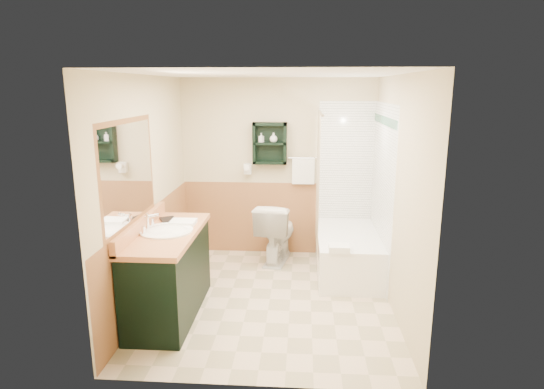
# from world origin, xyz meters

# --- Properties ---
(floor) EXTENTS (3.00, 3.00, 0.00)m
(floor) POSITION_xyz_m (0.00, 0.00, 0.00)
(floor) COLOR beige
(floor) RESTS_ON ground
(back_wall) EXTENTS (2.60, 0.04, 2.40)m
(back_wall) POSITION_xyz_m (0.00, 1.52, 1.20)
(back_wall) COLOR beige
(back_wall) RESTS_ON ground
(left_wall) EXTENTS (0.04, 3.00, 2.40)m
(left_wall) POSITION_xyz_m (-1.32, 0.00, 1.20)
(left_wall) COLOR beige
(left_wall) RESTS_ON ground
(right_wall) EXTENTS (0.04, 3.00, 2.40)m
(right_wall) POSITION_xyz_m (1.32, 0.00, 1.20)
(right_wall) COLOR beige
(right_wall) RESTS_ON ground
(ceiling) EXTENTS (2.60, 3.00, 0.04)m
(ceiling) POSITION_xyz_m (0.00, 0.00, 2.42)
(ceiling) COLOR white
(ceiling) RESTS_ON back_wall
(wainscot_left) EXTENTS (2.98, 2.98, 1.00)m
(wainscot_left) POSITION_xyz_m (-1.29, 0.00, 0.50)
(wainscot_left) COLOR #A66C43
(wainscot_left) RESTS_ON left_wall
(wainscot_back) EXTENTS (2.58, 2.58, 1.00)m
(wainscot_back) POSITION_xyz_m (0.00, 1.49, 0.50)
(wainscot_back) COLOR #A66C43
(wainscot_back) RESTS_ON back_wall
(mirror_frame) EXTENTS (1.30, 1.30, 1.00)m
(mirror_frame) POSITION_xyz_m (-1.27, -0.55, 1.50)
(mirror_frame) COLOR brown
(mirror_frame) RESTS_ON left_wall
(mirror_glass) EXTENTS (1.20, 1.20, 0.90)m
(mirror_glass) POSITION_xyz_m (-1.27, -0.55, 1.50)
(mirror_glass) COLOR white
(mirror_glass) RESTS_ON left_wall
(tile_right) EXTENTS (1.50, 1.50, 2.10)m
(tile_right) POSITION_xyz_m (1.28, 0.75, 1.05)
(tile_right) COLOR white
(tile_right) RESTS_ON right_wall
(tile_back) EXTENTS (0.95, 0.95, 2.10)m
(tile_back) POSITION_xyz_m (1.03, 1.48, 1.05)
(tile_back) COLOR white
(tile_back) RESTS_ON back_wall
(tile_accent) EXTENTS (1.50, 1.50, 0.10)m
(tile_accent) POSITION_xyz_m (1.27, 0.75, 1.90)
(tile_accent) COLOR #154C2E
(tile_accent) RESTS_ON right_wall
(wall_shelf) EXTENTS (0.45, 0.15, 0.55)m
(wall_shelf) POSITION_xyz_m (-0.10, 1.41, 1.55)
(wall_shelf) COLOR black
(wall_shelf) RESTS_ON back_wall
(hair_dryer) EXTENTS (0.10, 0.24, 0.18)m
(hair_dryer) POSITION_xyz_m (-0.40, 1.43, 1.20)
(hair_dryer) COLOR white
(hair_dryer) RESTS_ON back_wall
(towel_bar) EXTENTS (0.40, 0.06, 0.40)m
(towel_bar) POSITION_xyz_m (0.35, 1.45, 1.35)
(towel_bar) COLOR white
(towel_bar) RESTS_ON back_wall
(curtain_rod) EXTENTS (0.03, 1.60, 0.03)m
(curtain_rod) POSITION_xyz_m (0.53, 0.75, 2.00)
(curtain_rod) COLOR silver
(curtain_rod) RESTS_ON back_wall
(shower_curtain) EXTENTS (1.05, 1.05, 1.70)m
(shower_curtain) POSITION_xyz_m (0.53, 0.92, 1.15)
(shower_curtain) COLOR beige
(shower_curtain) RESTS_ON curtain_rod
(vanity) EXTENTS (0.59, 1.40, 0.88)m
(vanity) POSITION_xyz_m (-0.99, -0.39, 0.44)
(vanity) COLOR black
(vanity) RESTS_ON ground
(bathtub) EXTENTS (0.77, 1.50, 0.51)m
(bathtub) POSITION_xyz_m (0.93, 0.85, 0.26)
(bathtub) COLOR white
(bathtub) RESTS_ON ground
(toilet) EXTENTS (0.59, 0.88, 0.79)m
(toilet) POSITION_xyz_m (0.00, 1.16, 0.40)
(toilet) COLOR white
(toilet) RESTS_ON ground
(counter_towel) EXTENTS (0.26, 0.20, 0.04)m
(counter_towel) POSITION_xyz_m (-0.89, -0.13, 0.90)
(counter_towel) COLOR white
(counter_towel) RESTS_ON vanity
(vanity_book) EXTENTS (0.15, 0.09, 0.21)m
(vanity_book) POSITION_xyz_m (-1.16, -0.05, 0.99)
(vanity_book) COLOR black
(vanity_book) RESTS_ON vanity
(tub_towel) EXTENTS (0.22, 0.19, 0.07)m
(tub_towel) POSITION_xyz_m (0.75, 0.18, 0.55)
(tub_towel) COLOR white
(tub_towel) RESTS_ON bathtub
(soap_bottle_a) EXTENTS (0.10, 0.13, 0.06)m
(soap_bottle_a) POSITION_xyz_m (-0.21, 1.40, 1.59)
(soap_bottle_a) COLOR white
(soap_bottle_a) RESTS_ON wall_shelf
(soap_bottle_b) EXTENTS (0.13, 0.15, 0.10)m
(soap_bottle_b) POSITION_xyz_m (-0.05, 1.40, 1.61)
(soap_bottle_b) COLOR white
(soap_bottle_b) RESTS_ON wall_shelf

